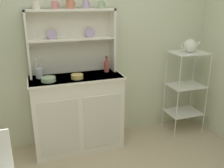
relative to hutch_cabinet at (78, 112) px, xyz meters
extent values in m
cube|color=beige|center=(0.24, 0.26, 0.78)|extent=(3.84, 0.05, 2.50)
cube|color=white|center=(0.00, 0.00, -0.01)|extent=(1.04, 0.42, 0.92)
cube|color=silver|center=(-0.25, -0.21, -0.06)|extent=(0.43, 0.01, 0.64)
cube|color=silver|center=(0.25, -0.21, -0.06)|extent=(0.43, 0.01, 0.64)
cube|color=white|center=(0.00, 0.00, 0.43)|extent=(1.07, 0.45, 0.02)
cube|color=silver|center=(0.00, 0.20, 0.81)|extent=(0.99, 0.02, 0.74)
cube|color=white|center=(-0.49, 0.12, 0.81)|extent=(0.02, 0.18, 0.74)
cube|color=white|center=(0.49, 0.12, 0.81)|extent=(0.02, 0.18, 0.74)
cube|color=white|center=(0.00, 0.12, 0.85)|extent=(0.95, 0.16, 0.02)
cube|color=white|center=(0.00, 0.12, 1.17)|extent=(0.99, 0.18, 0.02)
cylinder|color=#B79ECC|center=(-0.22, 0.16, 0.91)|extent=(0.11, 0.03, 0.11)
cylinder|color=#B79ECC|center=(0.22, 0.16, 0.91)|extent=(0.11, 0.03, 0.11)
cylinder|color=silver|center=(1.24, -0.20, 0.09)|extent=(0.01, 0.01, 1.11)
cylinder|color=silver|center=(1.68, -0.20, 0.09)|extent=(0.01, 0.01, 1.11)
cylinder|color=silver|center=(1.24, 0.12, 0.09)|extent=(0.01, 0.01, 1.11)
cylinder|color=silver|center=(1.68, 0.12, 0.09)|extent=(0.01, 0.01, 1.11)
cube|color=silver|center=(1.46, -0.04, 0.63)|extent=(0.46, 0.35, 0.01)
cube|color=silver|center=(1.46, -0.04, 0.19)|extent=(0.46, 0.35, 0.01)
cube|color=silver|center=(1.46, -0.04, -0.20)|extent=(0.46, 0.35, 0.01)
cylinder|color=silver|center=(-0.36, 0.12, 1.22)|extent=(0.08, 0.08, 0.08)
torus|color=silver|center=(-0.31, 0.12, 1.23)|extent=(0.01, 0.05, 0.05)
cylinder|color=#D17A84|center=(-0.17, 0.12, 1.22)|extent=(0.07, 0.07, 0.08)
torus|color=#D17A84|center=(-0.13, 0.12, 1.23)|extent=(0.01, 0.05, 0.05)
cylinder|color=#C67556|center=(0.00, 0.12, 1.23)|extent=(0.08, 0.08, 0.09)
torus|color=#C67556|center=(0.05, 0.12, 1.24)|extent=(0.01, 0.05, 0.05)
cylinder|color=#B79ECC|center=(0.17, 0.12, 1.23)|extent=(0.07, 0.07, 0.09)
torus|color=#B79ECC|center=(0.21, 0.12, 1.23)|extent=(0.01, 0.05, 0.05)
cylinder|color=#9EB78E|center=(0.35, 0.12, 1.22)|extent=(0.06, 0.06, 0.08)
torus|color=#9EB78E|center=(0.39, 0.12, 1.23)|extent=(0.01, 0.05, 0.05)
cylinder|color=#9EB78E|center=(-0.31, -0.07, 0.47)|extent=(0.16, 0.16, 0.05)
cylinder|color=#DBB760|center=(0.00, -0.07, 0.47)|extent=(0.13, 0.13, 0.05)
cylinder|color=#B74C47|center=(0.39, 0.09, 0.51)|extent=(0.06, 0.06, 0.13)
cylinder|color=#B74C47|center=(0.39, 0.09, 0.60)|extent=(0.03, 0.03, 0.05)
cylinder|color=#4C382D|center=(0.39, 0.09, 0.63)|extent=(0.03, 0.03, 0.01)
cylinder|color=#B2B7C6|center=(-0.39, 0.08, 0.50)|extent=(0.08, 0.08, 0.11)
cylinder|color=silver|center=(-0.42, 0.09, 0.57)|extent=(0.02, 0.03, 0.16)
ellipsoid|color=silver|center=(-0.42, 0.09, 0.66)|extent=(0.02, 0.01, 0.01)
cylinder|color=silver|center=(-0.38, 0.10, 0.58)|extent=(0.03, 0.03, 0.18)
ellipsoid|color=silver|center=(-0.38, 0.10, 0.68)|extent=(0.02, 0.01, 0.01)
sphere|color=white|center=(1.46, -0.04, 0.72)|extent=(0.17, 0.17, 0.17)
sphere|color=silver|center=(1.46, -0.04, 0.82)|extent=(0.02, 0.02, 0.02)
cylinder|color=white|center=(1.57, -0.04, 0.74)|extent=(0.09, 0.02, 0.07)
torus|color=white|center=(1.37, -0.04, 0.72)|extent=(0.01, 0.10, 0.10)
camera|label=1|loc=(-0.47, -2.69, 1.29)|focal=39.94mm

